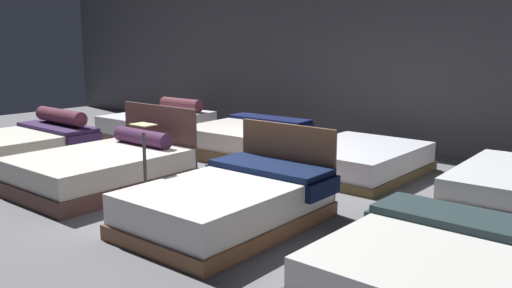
# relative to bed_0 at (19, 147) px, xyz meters

# --- Properties ---
(ground_plane) EXTENTS (18.00, 18.00, 0.02)m
(ground_plane) POSITION_rel_bed_0_xyz_m (3.39, 1.23, -0.27)
(ground_plane) COLOR slate
(showroom_back_wall) EXTENTS (18.00, 0.06, 3.50)m
(showroom_back_wall) POSITION_rel_bed_0_xyz_m (3.39, 4.78, 1.49)
(showroom_back_wall) COLOR #47474C
(showroom_back_wall) RESTS_ON ground_plane
(bed_0) EXTENTS (1.72, 2.17, 0.80)m
(bed_0) POSITION_rel_bed_0_xyz_m (0.00, 0.00, 0.00)
(bed_0) COLOR #503A2F
(bed_0) RESTS_ON ground_plane
(bed_1) EXTENTS (1.65, 2.16, 1.01)m
(bed_1) POSITION_rel_bed_0_xyz_m (2.24, 0.04, -0.01)
(bed_1) COLOR brown
(bed_1) RESTS_ON ground_plane
(bed_2) EXTENTS (1.53, 2.20, 0.97)m
(bed_2) POSITION_rel_bed_0_xyz_m (4.56, 0.07, -0.01)
(bed_2) COLOR brown
(bed_2) RESTS_ON ground_plane
(bed_3) EXTENTS (1.71, 1.96, 0.46)m
(bed_3) POSITION_rel_bed_0_xyz_m (6.85, 0.01, -0.05)
(bed_3) COLOR brown
(bed_3) RESTS_ON ground_plane
(bed_4) EXTENTS (1.50, 2.08, 0.74)m
(bed_4) POSITION_rel_bed_0_xyz_m (-0.06, 2.91, -0.01)
(bed_4) COLOR brown
(bed_4) RESTS_ON ground_plane
(bed_5) EXTENTS (1.71, 2.01, 0.55)m
(bed_5) POSITION_rel_bed_0_xyz_m (2.26, 2.91, -0.01)
(bed_5) COLOR brown
(bed_5) RESTS_ON ground_plane
(bed_6) EXTENTS (1.60, 2.03, 0.42)m
(bed_6) POSITION_rel_bed_0_xyz_m (4.48, 2.88, -0.05)
(bed_6) COLOR brown
(bed_6) RESTS_ON ground_plane
(price_sign) EXTENTS (0.28, 0.24, 1.00)m
(price_sign) POSITION_rel_bed_0_xyz_m (3.39, -0.14, 0.12)
(price_sign) COLOR #3F3F44
(price_sign) RESTS_ON ground_plane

